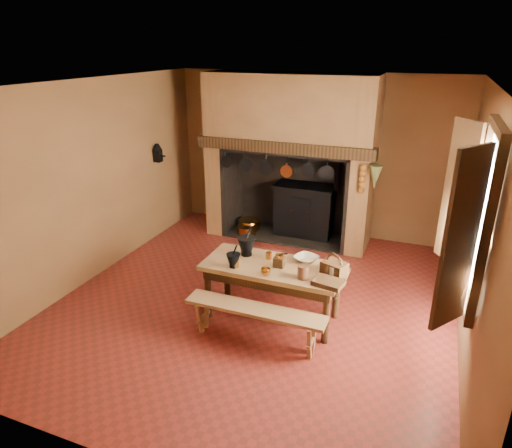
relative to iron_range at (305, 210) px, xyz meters
The scene contains 28 objects.
floor 2.50m from the iron_range, 89.02° to the right, with size 5.50×5.50×0.00m, color maroon.
ceiling 3.37m from the iron_range, 89.02° to the right, with size 5.50×5.50×0.00m, color silver.
back_wall 0.97m from the iron_range, 82.10° to the left, with size 5.00×0.02×2.80m, color olive.
wall_left 3.59m from the iron_range, 135.12° to the right, with size 0.02×5.50×2.80m, color olive.
wall_right 3.65m from the iron_range, 43.91° to the right, with size 0.02×5.50×2.80m, color olive.
wall_front 5.28m from the iron_range, 89.54° to the right, with size 5.00×0.02×2.80m, color olive.
chimney_breast 1.36m from the iron_range, 151.95° to the right, with size 2.95×0.96×2.80m.
iron_range is the anchor object (origin of this frame).
hearth_pans 1.10m from the iron_range, 167.25° to the right, with size 0.51×0.62×0.20m.
hanging_pans 1.12m from the iron_range, 115.02° to the right, with size 1.92×0.29×0.27m.
onion_string 1.49m from the iron_range, 32.25° to the right, with size 0.12×0.10×0.46m, color #AB5F1F, non-canonical shape.
herb_bunch 1.65m from the iron_range, 28.28° to the right, with size 0.20×0.20×0.35m, color brown.
window 3.91m from the iron_range, 49.98° to the right, with size 0.39×1.75×1.76m.
wall_coffee_mill 2.74m from the iron_range, 159.32° to the right, with size 0.23×0.16×0.31m.
work_table 2.74m from the iron_range, 82.55° to the right, with size 1.68×0.75×0.73m.
bench_front 3.31m from the iron_range, 83.84° to the right, with size 1.64×0.29×0.46m.
bench_back 2.09m from the iron_range, 80.22° to the right, with size 1.64×0.29×0.46m.
mortar_large 2.59m from the iron_range, 91.06° to the right, with size 0.24×0.24×0.40m.
mortar_small 2.96m from the iron_range, 91.25° to the right, with size 0.17×0.17×0.29m.
coffee_grinder 2.77m from the iron_range, 80.81° to the right, with size 0.17×0.13×0.19m.
brass_mug_a 2.94m from the iron_range, 90.84° to the right, with size 0.09×0.09×0.10m, color #B6732A.
brass_mug_b 2.59m from the iron_range, 84.40° to the right, with size 0.08×0.08×0.09m, color #B6732A.
mixing_bowl 2.58m from the iron_range, 74.03° to the right, with size 0.28×0.28×0.07m, color beige.
stoneware_crock 3.03m from the iron_range, 74.80° to the right, with size 0.13×0.13×0.16m, color #4F2C1D.
glass_jar 2.98m from the iron_range, 68.29° to the right, with size 0.07×0.07×0.13m, color beige.
wicker_basket 2.91m from the iron_range, 67.70° to the right, with size 0.32×0.28×0.26m.
wooden_tray 3.15m from the iron_range, 69.59° to the right, with size 0.33×0.23×0.06m, color #3C2413.
brass_cup 3.02m from the iron_range, 82.99° to the right, with size 0.11×0.11×0.09m, color #B6732A.
Camera 1 is at (1.94, -4.94, 3.23)m, focal length 32.00 mm.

